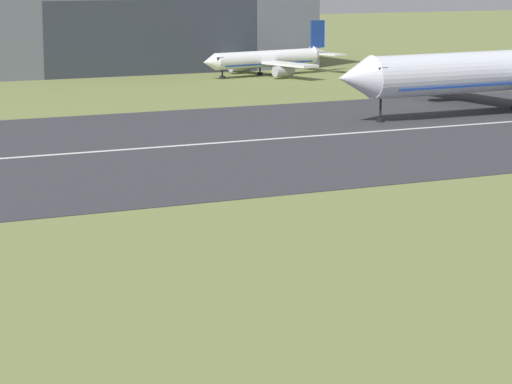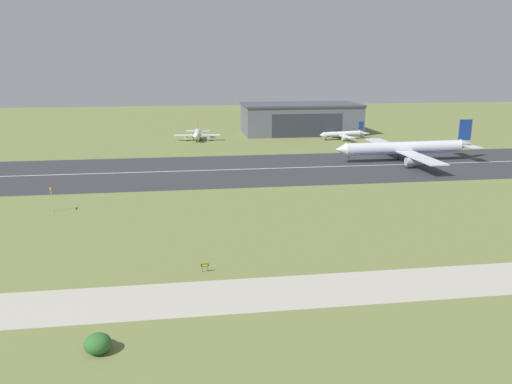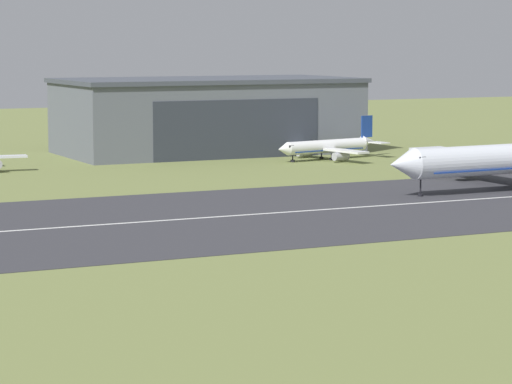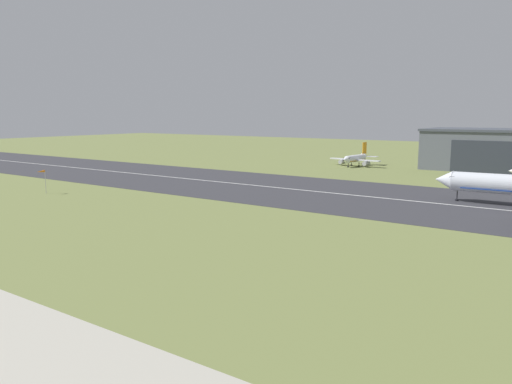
# 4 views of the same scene
# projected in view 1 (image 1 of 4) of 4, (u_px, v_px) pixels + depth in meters

# --- Properties ---
(hangar_building) EXTENTS (60.40, 31.24, 15.48)m
(hangar_building) POSITION_uv_depth(u_px,v_px,m) (119.00, 21.00, 201.16)
(hangar_building) COLOR slate
(hangar_building) RESTS_ON ground_plane
(airplane_parked_centre) EXTENTS (24.84, 23.07, 8.26)m
(airplane_parked_centre) POSITION_uv_depth(u_px,v_px,m) (267.00, 59.00, 187.87)
(airplane_parked_centre) COLOR white
(airplane_parked_centre) RESTS_ON ground_plane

